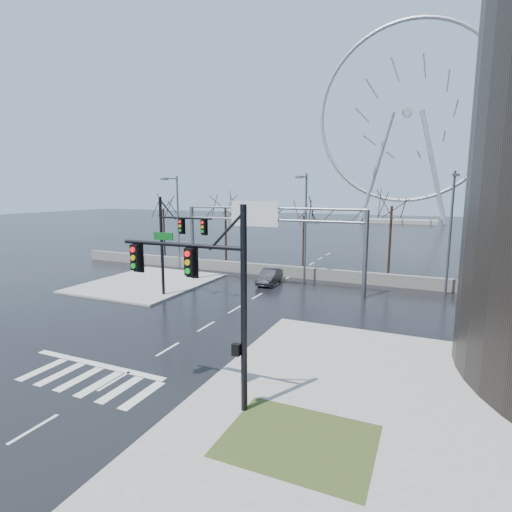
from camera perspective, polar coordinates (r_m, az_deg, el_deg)
The scene contains 18 objects.
ground at distance 22.67m, azimuth -12.47°, elevation -12.86°, with size 260.00×260.00×0.00m, color black.
sidewalk_right_ext at distance 20.75m, azimuth 14.98°, elevation -14.89°, with size 12.00×10.00×0.15m, color gray.
sidewalk_far at distance 38.19m, azimuth -15.16°, elevation -3.71°, with size 10.00×12.00×0.15m, color gray.
grass_strip at distance 14.88m, azimuth 6.09°, elevation -24.72°, with size 5.00×4.00×0.02m, color #34411B.
barrier_wall at distance 39.70m, azimuth 4.81°, elevation -2.22°, with size 52.00×0.50×1.10m, color slate.
signal_mast_near at distance 15.23m, azimuth -6.45°, elevation -4.42°, with size 5.52×0.41×8.00m.
signal_mast_far at distance 31.93m, azimuth -11.77°, elevation 2.58°, with size 4.72×0.41×8.00m.
sign_gantry at distance 34.47m, azimuth 1.57°, elevation 3.84°, with size 16.36×0.40×7.60m.
streetlight_left at distance 42.85m, azimuth -11.35°, elevation 5.68°, with size 0.50×2.55×10.00m.
streetlight_mid at distance 36.63m, azimuth 6.95°, elevation 5.20°, with size 0.50×2.55×10.00m.
streetlight_right at distance 35.07m, azimuth 26.09°, elevation 4.14°, with size 0.50×2.55×10.00m.
tree_far_left at distance 51.10m, azimuth -13.09°, elevation 5.83°, with size 3.50×3.50×7.00m.
tree_left at distance 45.81m, azimuth -4.39°, elevation 6.17°, with size 3.75×3.75×7.50m.
tree_center at distance 43.31m, azimuth 6.85°, elevation 4.88°, with size 3.25×3.25×6.50m.
tree_right at distance 40.52m, azimuth 18.77°, elevation 5.64°, with size 3.90×3.90×7.80m.
tree_far_right at distance 41.13m, azimuth 29.95°, elevation 3.81°, with size 3.40×3.40×6.80m.
ferris_wheel at distance 113.43m, azimuth 20.74°, elevation 17.70°, with size 45.00×6.00×50.91m.
car at distance 36.73m, azimuth 1.97°, elevation -2.93°, with size 1.44×4.14×1.36m, color black.
Camera 1 is at (12.65, -16.79, 8.47)m, focal length 28.00 mm.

